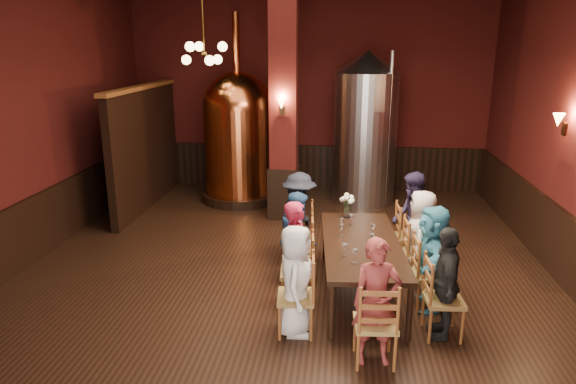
# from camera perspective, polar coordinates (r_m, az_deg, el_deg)

# --- Properties ---
(room) EXTENTS (10.00, 10.02, 4.50)m
(room) POSITION_cam_1_polar(r_m,az_deg,el_deg) (6.86, -0.65, 7.56)
(room) COLOR black
(room) RESTS_ON ground
(wainscot_right) EXTENTS (0.08, 9.90, 1.00)m
(wainscot_right) POSITION_cam_1_polar(r_m,az_deg,el_deg) (7.94, 29.28, -6.48)
(wainscot_right) COLOR black
(wainscot_right) RESTS_ON ground
(wainscot_back) EXTENTS (7.90, 0.08, 1.00)m
(wainscot_back) POSITION_cam_1_polar(r_m,az_deg,el_deg) (12.05, 2.16, 2.86)
(wainscot_back) COLOR black
(wainscot_back) RESTS_ON ground
(wainscot_left) EXTENTS (0.08, 9.90, 1.00)m
(wainscot_left) POSITION_cam_1_polar(r_m,az_deg,el_deg) (8.71, -27.55, -4.34)
(wainscot_left) COLOR black
(wainscot_left) RESTS_ON ground
(column) EXTENTS (0.58, 0.58, 4.50)m
(column) POSITION_cam_1_polar(r_m,az_deg,el_deg) (9.65, -0.46, 10.08)
(column) COLOR #400F0D
(column) RESTS_ON ground
(partition) EXTENTS (0.22, 3.50, 2.40)m
(partition) POSITION_cam_1_polar(r_m,az_deg,el_deg) (10.91, -15.55, 4.62)
(partition) COLOR black
(partition) RESTS_ON ground
(pendant_cluster) EXTENTS (0.90, 0.90, 1.70)m
(pendant_cluster) POSITION_cam_1_polar(r_m,az_deg,el_deg) (9.98, -9.29, 14.97)
(pendant_cluster) COLOR #A57226
(pendant_cluster) RESTS_ON room
(sconce_wall) EXTENTS (0.20, 0.20, 0.36)m
(sconce_wall) POSITION_cam_1_polar(r_m,az_deg,el_deg) (8.22, 28.43, 6.71)
(sconce_wall) COLOR black
(sconce_wall) RESTS_ON room
(sconce_column) EXTENTS (0.20, 0.20, 0.36)m
(sconce_column) POSITION_cam_1_polar(r_m,az_deg,el_deg) (9.36, -0.67, 9.58)
(sconce_column) COLOR black
(sconce_column) RESTS_ON column
(dining_table) EXTENTS (1.17, 2.46, 0.75)m
(dining_table) POSITION_cam_1_polar(r_m,az_deg,el_deg) (6.91, 8.16, -6.00)
(dining_table) COLOR black
(dining_table) RESTS_ON ground
(chair_0) EXTENTS (0.49, 0.49, 0.92)m
(chair_0) POSITION_cam_1_polar(r_m,az_deg,el_deg) (6.06, 0.87, -11.53)
(chair_0) COLOR brown
(chair_0) RESTS_ON ground
(person_0) EXTENTS (0.43, 0.66, 1.33)m
(person_0) POSITION_cam_1_polar(r_m,az_deg,el_deg) (5.97, 0.88, -9.80)
(person_0) COLOR silver
(person_0) RESTS_ON ground
(chair_1) EXTENTS (0.49, 0.49, 0.92)m
(chair_1) POSITION_cam_1_polar(r_m,az_deg,el_deg) (6.66, 1.00, -8.85)
(chair_1) COLOR brown
(chair_1) RESTS_ON ground
(person_1) EXTENTS (0.36, 0.53, 1.41)m
(person_1) POSITION_cam_1_polar(r_m,az_deg,el_deg) (6.57, 1.01, -6.93)
(person_1) COLOR #A81C39
(person_1) RESTS_ON ground
(chair_2) EXTENTS (0.49, 0.49, 0.92)m
(chair_2) POSITION_cam_1_polar(r_m,az_deg,el_deg) (7.27, 1.10, -6.64)
(chair_2) COLOR brown
(chair_2) RESTS_ON ground
(person_2) EXTENTS (0.37, 0.67, 1.33)m
(person_2) POSITION_cam_1_polar(r_m,az_deg,el_deg) (7.19, 1.11, -5.12)
(person_2) COLOR navy
(person_2) RESTS_ON ground
(chair_3) EXTENTS (0.49, 0.49, 0.92)m
(chair_3) POSITION_cam_1_polar(r_m,az_deg,el_deg) (7.89, 1.20, -4.75)
(chair_3) COLOR brown
(chair_3) RESTS_ON ground
(person_3) EXTENTS (0.67, 1.00, 1.44)m
(person_3) POSITION_cam_1_polar(r_m,az_deg,el_deg) (7.80, 1.21, -2.98)
(person_3) COLOR black
(person_3) RESTS_ON ground
(chair_4) EXTENTS (0.49, 0.49, 0.92)m
(chair_4) POSITION_cam_1_polar(r_m,az_deg,el_deg) (6.27, 16.92, -11.31)
(chair_4) COLOR brown
(chair_4) RESTS_ON ground
(person_4) EXTENTS (0.38, 0.80, 1.34)m
(person_4) POSITION_cam_1_polar(r_m,az_deg,el_deg) (6.18, 17.08, -9.60)
(person_4) COLOR black
(person_4) RESTS_ON ground
(chair_5) EXTENTS (0.49, 0.49, 0.92)m
(chair_5) POSITION_cam_1_polar(r_m,az_deg,el_deg) (6.85, 15.53, -8.75)
(chair_5) COLOR brown
(chair_5) RESTS_ON ground
(person_5) EXTENTS (0.44, 1.29, 1.37)m
(person_5) POSITION_cam_1_polar(r_m,az_deg,el_deg) (6.76, 15.68, -7.00)
(person_5) COLOR teal
(person_5) RESTS_ON ground
(chair_6) EXTENTS (0.49, 0.49, 0.92)m
(chair_6) POSITION_cam_1_polar(r_m,az_deg,el_deg) (7.44, 14.40, -6.62)
(chair_6) COLOR brown
(chair_6) RESTS_ON ground
(person_6) EXTENTS (0.55, 0.74, 1.37)m
(person_6) POSITION_cam_1_polar(r_m,az_deg,el_deg) (7.36, 14.52, -5.01)
(person_6) COLOR beige
(person_6) RESTS_ON ground
(chair_7) EXTENTS (0.49, 0.49, 0.92)m
(chair_7) POSITION_cam_1_polar(r_m,az_deg,el_deg) (8.05, 13.43, -4.78)
(chair_7) COLOR brown
(chair_7) RESTS_ON ground
(person_7) EXTENTS (0.35, 0.71, 1.45)m
(person_7) POSITION_cam_1_polar(r_m,az_deg,el_deg) (7.96, 13.56, -2.99)
(person_7) COLOR #241D3B
(person_7) RESTS_ON ground
(chair_8) EXTENTS (0.49, 0.49, 0.92)m
(chair_8) POSITION_cam_1_polar(r_m,az_deg,el_deg) (5.63, 9.69, -14.13)
(chair_8) COLOR brown
(chair_8) RESTS_ON ground
(person_8) EXTENTS (0.55, 0.41, 1.39)m
(person_8) POSITION_cam_1_polar(r_m,az_deg,el_deg) (5.52, 9.80, -12.00)
(person_8) COLOR maroon
(person_8) RESTS_ON ground
(copper_kettle) EXTENTS (1.77, 1.77, 3.87)m
(copper_kettle) POSITION_cam_1_polar(r_m,az_deg,el_deg) (10.92, -5.50, 6.29)
(copper_kettle) COLOR black
(copper_kettle) RESTS_ON ground
(steel_vessel) EXTENTS (1.54, 1.54, 3.15)m
(steel_vessel) POSITION_cam_1_polar(r_m,az_deg,el_deg) (10.84, 8.61, 6.97)
(steel_vessel) COLOR #B2B2B7
(steel_vessel) RESTS_ON ground
(rose_vase) EXTENTS (0.22, 0.22, 0.37)m
(rose_vase) POSITION_cam_1_polar(r_m,az_deg,el_deg) (7.74, 6.63, -1.09)
(rose_vase) COLOR white
(rose_vase) RESTS_ON dining_table
(wine_glass_0) EXTENTS (0.07, 0.07, 0.17)m
(wine_glass_0) POSITION_cam_1_polar(r_m,az_deg,el_deg) (7.08, 9.41, -4.25)
(wine_glass_0) COLOR white
(wine_glass_0) RESTS_ON dining_table
(wine_glass_1) EXTENTS (0.07, 0.07, 0.17)m
(wine_glass_1) POSITION_cam_1_polar(r_m,az_deg,el_deg) (6.23, 7.45, -7.08)
(wine_glass_1) COLOR white
(wine_glass_1) RESTS_ON dining_table
(wine_glass_2) EXTENTS (0.07, 0.07, 0.17)m
(wine_glass_2) POSITION_cam_1_polar(r_m,az_deg,el_deg) (6.74, 9.29, -5.30)
(wine_glass_2) COLOR white
(wine_glass_2) RESTS_ON dining_table
(wine_glass_3) EXTENTS (0.07, 0.07, 0.17)m
(wine_glass_3) POSITION_cam_1_polar(r_m,az_deg,el_deg) (7.03, 6.00, -4.25)
(wine_glass_3) COLOR white
(wine_glass_3) RESTS_ON dining_table
(wine_glass_4) EXTENTS (0.07, 0.07, 0.17)m
(wine_glass_4) POSITION_cam_1_polar(r_m,az_deg,el_deg) (6.37, 6.29, -6.49)
(wine_glass_4) COLOR white
(wine_glass_4) RESTS_ON dining_table
(wine_glass_5) EXTENTS (0.07, 0.07, 0.17)m
(wine_glass_5) POSITION_cam_1_polar(r_m,az_deg,el_deg) (7.45, 7.02, -3.10)
(wine_glass_5) COLOR white
(wine_glass_5) RESTS_ON dining_table
(wine_glass_6) EXTENTS (0.07, 0.07, 0.17)m
(wine_glass_6) POSITION_cam_1_polar(r_m,az_deg,el_deg) (7.25, 5.97, -3.62)
(wine_glass_6) COLOR white
(wine_glass_6) RESTS_ON dining_table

